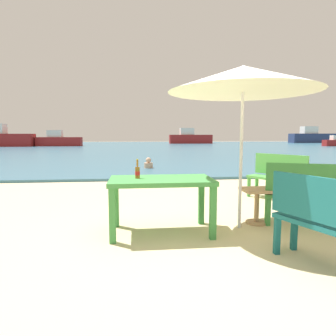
{
  "coord_description": "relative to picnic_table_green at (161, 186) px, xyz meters",
  "views": [
    {
      "loc": [
        -1.12,
        -3.62,
        1.34
      ],
      "look_at": [
        -0.39,
        3.0,
        0.6
      ],
      "focal_mm": 31.31,
      "sensor_mm": 36.0,
      "label": 1
    }
  ],
  "objects": [
    {
      "name": "boat_sailboat",
      "position": [
        -9.42,
        32.15,
        0.1
      ],
      "size": [
        5.15,
        1.4,
        1.87
      ],
      "color": "maroon",
      "rests_on": "sea_water"
    },
    {
      "name": "boat_ferry",
      "position": [
        8.17,
        41.61,
        0.3
      ],
      "size": [
        6.63,
        1.81,
        2.41
      ],
      "color": "maroon",
      "rests_on": "sea_water"
    },
    {
      "name": "patio_umbrella",
      "position": [
        1.15,
        0.09,
        1.47
      ],
      "size": [
        2.1,
        2.1,
        2.3
      ],
      "color": "silver",
      "rests_on": "ground_plane"
    },
    {
      "name": "side_table_wood",
      "position": [
        1.48,
        0.25,
        -0.3
      ],
      "size": [
        0.44,
        0.44,
        0.54
      ],
      "color": "tan",
      "rests_on": "ground_plane"
    },
    {
      "name": "sea_water",
      "position": [
        0.78,
        29.68,
        -0.61
      ],
      "size": [
        120.0,
        50.0,
        0.08
      ],
      "primitive_type": "cube",
      "color": "#386B84",
      "rests_on": "ground_plane"
    },
    {
      "name": "boat_cargo_ship",
      "position": [
        29.77,
        43.56,
        0.43
      ],
      "size": [
        7.66,
        2.09,
        2.78
      ],
      "color": "navy",
      "rests_on": "sea_water"
    },
    {
      "name": "beer_bottle_amber",
      "position": [
        -0.32,
        0.05,
        0.2
      ],
      "size": [
        0.07,
        0.07,
        0.26
      ],
      "color": "brown",
      "rests_on": "picnic_table_green"
    },
    {
      "name": "bench_green_right",
      "position": [
        2.14,
        -0.03,
        -0.11
      ],
      "size": [
        1.24,
        0.81,
        0.95
      ],
      "color": "#3D8C42",
      "rests_on": "ground_plane"
    },
    {
      "name": "ground_plane",
      "position": [
        0.78,
        -0.32,
        -0.65
      ],
      "size": [
        120.0,
        120.0,
        0.0
      ],
      "primitive_type": "plane",
      "color": "beige"
    },
    {
      "name": "bench_teal_center",
      "position": [
        1.5,
        -1.38,
        -0.11
      ],
      "size": [
        0.77,
        1.25,
        0.95
      ],
      "color": "#196066",
      "rests_on": "ground_plane"
    },
    {
      "name": "swimmer_person",
      "position": [
        0.15,
        7.42,
        -0.41
      ],
      "size": [
        0.34,
        0.34,
        0.41
      ],
      "color": "tan",
      "rests_on": "sea_water"
    },
    {
      "name": "boat_tanker",
      "position": [
        -15.73,
        31.55,
        0.35
      ],
      "size": [
        7.07,
        1.93,
        2.57
      ],
      "color": "maroon",
      "rests_on": "sea_water"
    },
    {
      "name": "picnic_table_green",
      "position": [
        0.0,
        0.0,
        0.0
      ],
      "size": [
        1.4,
        0.8,
        0.76
      ],
      "color": "#3D8C42",
      "rests_on": "ground_plane"
    },
    {
      "name": "bench_green_left",
      "position": [
        2.59,
        1.83,
        -0.11
      ],
      "size": [
        0.93,
        1.21,
        0.95
      ],
      "color": "#4C9E47",
      "rests_on": "ground_plane"
    }
  ]
}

